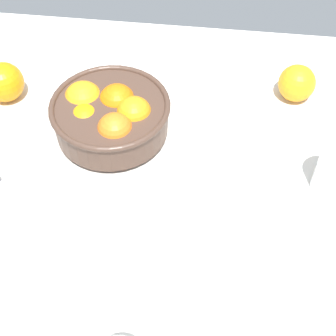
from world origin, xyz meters
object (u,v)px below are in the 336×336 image
object	(u,v)px
spoon	(180,261)
fruit_bowl	(109,116)
juice_glass	(335,172)
loose_orange_3	(297,83)
loose_orange_0	(4,82)

from	to	relation	value
spoon	fruit_bowl	bearing A→B (deg)	121.50
juice_glass	loose_orange_3	bearing A→B (deg)	103.19
fruit_bowl	spoon	size ratio (longest dim) A/B	1.61
juice_glass	loose_orange_0	distance (cm)	70.27
fruit_bowl	loose_orange_0	size ratio (longest dim) A/B	2.80
fruit_bowl	loose_orange_3	distance (cm)	40.90
loose_orange_0	spoon	size ratio (longest dim) A/B	0.57
fruit_bowl	loose_orange_0	world-z (taller)	fruit_bowl
loose_orange_0	spoon	bearing A→B (deg)	-40.76
loose_orange_3	juice_glass	bearing A→B (deg)	-76.81
juice_glass	spoon	size ratio (longest dim) A/B	0.73
fruit_bowl	loose_orange_0	distance (cm)	25.82
juice_glass	spoon	bearing A→B (deg)	-143.92
spoon	loose_orange_0	bearing A→B (deg)	139.24
loose_orange_0	fruit_bowl	bearing A→B (deg)	-17.74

